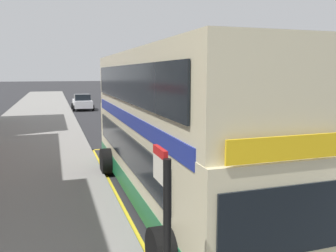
# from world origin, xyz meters

# --- Properties ---
(ground_plane) EXTENTS (260.00, 260.00, 0.00)m
(ground_plane) POSITION_xyz_m (0.00, 32.00, 0.00)
(ground_plane) COLOR #28282B
(pavement_near) EXTENTS (6.00, 76.00, 0.14)m
(pavement_near) POSITION_xyz_m (-7.00, 32.00, 0.07)
(pavement_near) COLOR gray
(pavement_near) RESTS_ON ground
(double_decker_bus) EXTENTS (3.22, 11.14, 4.40)m
(double_decker_bus) POSITION_xyz_m (-2.46, 7.04, 2.07)
(double_decker_bus) COLOR beige
(double_decker_bus) RESTS_ON ground
(bus_bay_markings) EXTENTS (2.99, 14.14, 0.01)m
(bus_bay_markings) POSITION_xyz_m (-2.50, 7.54, 0.01)
(bus_bay_markings) COLOR yellow
(bus_bay_markings) RESTS_ON ground
(bus_stop_sign) EXTENTS (0.09, 0.51, 2.82)m
(bus_stop_sign) POSITION_xyz_m (-4.50, 0.87, 1.78)
(bus_stop_sign) COLOR black
(bus_stop_sign) RESTS_ON pavement_near
(parked_car_silver_across) EXTENTS (2.09, 4.20, 1.62)m
(parked_car_silver_across) POSITION_xyz_m (2.86, 45.13, 0.80)
(parked_car_silver_across) COLOR #B2B5BA
(parked_car_silver_across) RESTS_ON ground
(parked_car_white_far) EXTENTS (2.09, 4.20, 1.62)m
(parked_car_white_far) POSITION_xyz_m (-2.86, 34.13, 0.80)
(parked_car_white_far) COLOR silver
(parked_car_white_far) RESTS_ON ground
(parked_car_white_distant) EXTENTS (2.09, 4.20, 1.62)m
(parked_car_white_distant) POSITION_xyz_m (2.81, 25.82, 0.80)
(parked_car_white_distant) COLOR silver
(parked_car_white_distant) RESTS_ON ground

